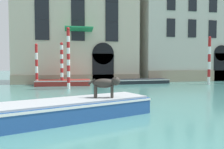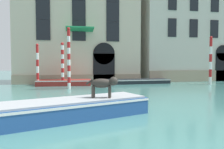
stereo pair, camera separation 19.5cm
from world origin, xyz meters
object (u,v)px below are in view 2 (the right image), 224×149
at_px(boat_moored_near_palazzo, 64,82).
at_px(mooring_pole_3, 37,65).
at_px(mooring_pole_0, 63,64).
at_px(dog_on_deck, 104,84).
at_px(mooring_pole_4, 69,58).
at_px(mooring_pole_1, 211,60).
at_px(boat_foreground, 62,109).
at_px(boat_moored_far, 137,81).

height_order(boat_moored_near_palazzo, mooring_pole_3, mooring_pole_3).
height_order(mooring_pole_0, mooring_pole_3, mooring_pole_0).
bearing_deg(dog_on_deck, boat_moored_near_palazzo, 111.41).
xyz_separation_m(mooring_pole_0, mooring_pole_4, (0.56, -1.93, 0.49)).
bearing_deg(boat_moored_near_palazzo, mooring_pole_1, -3.98).
bearing_deg(boat_foreground, mooring_pole_4, 68.91).
bearing_deg(dog_on_deck, boat_foreground, -156.14).
bearing_deg(mooring_pole_0, mooring_pole_4, -73.78).
distance_m(boat_foreground, mooring_pole_4, 9.60).
xyz_separation_m(mooring_pole_3, mooring_pole_4, (2.66, -2.29, 0.55)).
distance_m(boat_moored_far, mooring_pole_0, 7.30).
height_order(dog_on_deck, boat_moored_far, dog_on_deck).
bearing_deg(mooring_pole_0, boat_moored_near_palazzo, 81.75).
bearing_deg(mooring_pole_0, boat_moored_far, 9.47).
bearing_deg(boat_moored_near_palazzo, mooring_pole_3, -166.84).
height_order(boat_moored_near_palazzo, boat_moored_far, boat_moored_near_palazzo).
bearing_deg(mooring_pole_4, mooring_pole_0, 106.22).
bearing_deg(boat_moored_far, dog_on_deck, -115.34).
relative_size(boat_moored_near_palazzo, mooring_pole_3, 1.32).
distance_m(dog_on_deck, mooring_pole_0, 11.20).
xyz_separation_m(boat_foreground, boat_moored_near_palazzo, (-0.33, 12.05, -0.10)).
bearing_deg(boat_moored_near_palazzo, mooring_pole_0, -94.79).
height_order(dog_on_deck, mooring_pole_3, mooring_pole_3).
distance_m(boat_moored_far, mooring_pole_4, 7.48).
relative_size(boat_foreground, boat_moored_near_palazzo, 1.39).
relative_size(boat_foreground, mooring_pole_4, 1.41).
distance_m(boat_moored_far, mooring_pole_1, 6.97).
distance_m(dog_on_deck, boat_moored_far, 13.21).
relative_size(mooring_pole_3, mooring_pole_4, 0.77).
relative_size(mooring_pole_0, mooring_pole_4, 0.79).
bearing_deg(boat_foreground, boat_moored_near_palazzo, 71.26).
xyz_separation_m(boat_foreground, dog_on_deck, (1.54, 0.31, 0.84)).
relative_size(boat_moored_far, mooring_pole_4, 1.34).
bearing_deg(mooring_pole_4, boat_moored_near_palazzo, 99.70).
height_order(boat_moored_far, mooring_pole_3, mooring_pole_3).
bearing_deg(boat_foreground, boat_moored_far, 41.92).
relative_size(boat_moored_far, mooring_pole_0, 1.69).
height_order(mooring_pole_3, mooring_pole_4, mooring_pole_4).
xyz_separation_m(boat_moored_near_palazzo, mooring_pole_1, (13.22, -1.72, 1.97)).
bearing_deg(mooring_pole_4, mooring_pole_1, 4.23).
relative_size(mooring_pole_0, mooring_pole_1, 0.84).
relative_size(mooring_pole_1, mooring_pole_4, 0.94).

